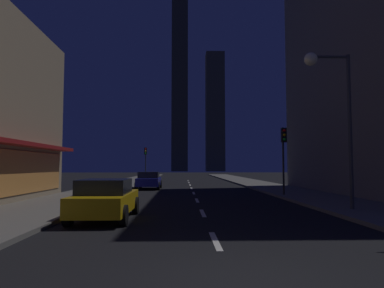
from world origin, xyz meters
TOP-DOWN VIEW (x-y plane):
  - ground_plane at (0.00, 32.00)m, footprint 78.00×136.00m
  - sidewalk_right at (7.00, 32.00)m, footprint 4.00×76.00m
  - sidewalk_left at (-7.00, 32.00)m, footprint 4.00×76.00m
  - lane_marking_center at (0.00, 18.80)m, footprint 0.16×43.80m
  - skyscraper_distant_tall at (-1.60, 124.32)m, footprint 6.09×8.09m
  - skyscraper_distant_mid at (11.92, 124.06)m, footprint 6.97×6.42m
  - car_parked_near at (-3.60, 6.81)m, footprint 1.98×4.24m
  - car_parked_far at (-3.60, 23.27)m, footprint 1.98×4.24m
  - fire_hydrant_far_left at (-5.90, 22.21)m, footprint 0.42×0.30m
  - traffic_light_near_right at (5.50, 15.43)m, footprint 0.32×0.48m
  - traffic_light_far_left at (-5.50, 38.56)m, footprint 0.32×0.48m
  - street_lamp_right at (5.38, 8.39)m, footprint 1.96×0.56m

SIDE VIEW (x-z plane):
  - ground_plane at x=0.00m, z-range -0.10..0.00m
  - lane_marking_center at x=0.00m, z-range 0.00..0.01m
  - sidewalk_right at x=7.00m, z-range 0.00..0.15m
  - sidewalk_left at x=-7.00m, z-range 0.00..0.15m
  - fire_hydrant_far_left at x=-5.90m, z-range 0.13..0.78m
  - car_parked_near at x=-3.60m, z-range 0.02..1.47m
  - car_parked_far at x=-3.60m, z-range 0.02..1.47m
  - traffic_light_near_right at x=5.50m, z-range 1.09..5.29m
  - traffic_light_far_left at x=-5.50m, z-range 1.09..5.29m
  - street_lamp_right at x=5.38m, z-range 1.78..8.36m
  - skyscraper_distant_mid at x=11.92m, z-range 0.00..45.46m
  - skyscraper_distant_tall at x=-1.60m, z-range 0.00..71.74m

